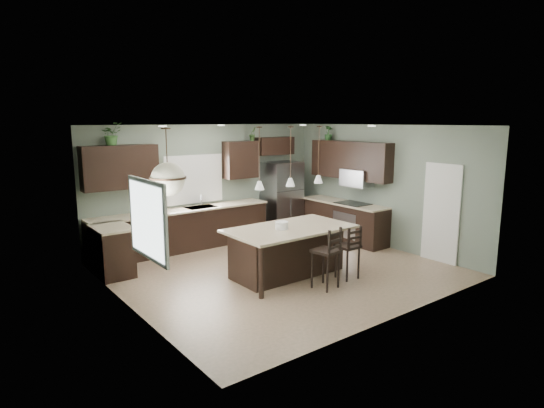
{
  "coord_description": "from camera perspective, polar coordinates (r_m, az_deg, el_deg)",
  "views": [
    {
      "loc": [
        -5.31,
        -6.68,
        2.89
      ],
      "look_at": [
        0.1,
        0.4,
        1.25
      ],
      "focal_mm": 30.0,
      "sensor_mm": 36.0,
      "label": 1
    }
  ],
  "objects": [
    {
      "name": "pendant_left",
      "position": [
        7.85,
        -1.6,
        5.74
      ],
      "size": [
        0.17,
        0.17,
        1.1
      ],
      "primitive_type": null,
      "color": "white",
      "rests_on": "room_shell"
    },
    {
      "name": "right_countertop",
      "position": [
        11.17,
        9.07,
        0.15
      ],
      "size": [
        0.66,
        2.35,
        0.04
      ],
      "primitive_type": "cube",
      "color": "#C6B996",
      "rests_on": "right_lower_cabs"
    },
    {
      "name": "microwave",
      "position": [
        10.97,
        10.56,
        3.24
      ],
      "size": [
        0.4,
        0.75,
        0.4
      ],
      "primitive_type": "cube",
      "color": "gray",
      "rests_on": "right_upper_cabs"
    },
    {
      "name": "left_return_cabs",
      "position": [
        9.11,
        -19.42,
        -5.72
      ],
      "size": [
        0.6,
        0.9,
        0.9
      ],
      "primitive_type": "cube",
      "color": "black",
      "rests_on": "ground"
    },
    {
      "name": "chandelier",
      "position": [
        6.77,
        -13.02,
        5.16
      ],
      "size": [
        0.54,
        0.54,
        1.0
      ],
      "primitive_type": null,
      "color": "beige",
      "rests_on": "room_shell"
    },
    {
      "name": "kitchen_island",
      "position": [
        8.6,
        2.25,
        -5.97
      ],
      "size": [
        2.36,
        1.35,
        0.92
      ],
      "primitive_type": "cube",
      "rotation": [
        0.0,
        0.0,
        0.0
      ],
      "color": "black",
      "rests_on": "ground"
    },
    {
      "name": "window_back",
      "position": [
        10.7,
        -9.78,
        3.09
      ],
      "size": [
        1.35,
        0.02,
        1.0
      ],
      "primitive_type": "cube",
      "color": "white",
      "rests_on": "room_shell"
    },
    {
      "name": "window_left",
      "position": [
        6.46,
        -15.46,
        -1.93
      ],
      "size": [
        0.02,
        1.1,
        1.0
      ],
      "primitive_type": "cube",
      "color": "white",
      "rests_on": "room_shell"
    },
    {
      "name": "left_return_countertop",
      "position": [
        9.0,
        -19.48,
        -2.83
      ],
      "size": [
        0.66,
        0.96,
        0.04
      ],
      "primitive_type": "cube",
      "color": "#C6B996",
      "rests_on": "left_return_cabs"
    },
    {
      "name": "pendant_right",
      "position": [
        8.74,
        5.89,
        6.18
      ],
      "size": [
        0.17,
        0.17,
        1.1
      ],
      "primitive_type": null,
      "color": "silver",
      "rests_on": "room_shell"
    },
    {
      "name": "faucet",
      "position": [
        10.48,
        -8.85,
        0.36
      ],
      "size": [
        0.02,
        0.02,
        0.28
      ],
      "primitive_type": "cylinder",
      "color": "silver",
      "rests_on": "back_countertop"
    },
    {
      "name": "plant_back_left",
      "position": [
        9.71,
        -19.52,
        8.3
      ],
      "size": [
        0.51,
        0.47,
        0.46
      ],
      "primitive_type": "imported",
      "rotation": [
        0.0,
        0.0,
        0.32
      ],
      "color": "#2A5224",
      "rests_on": "back_upper_left"
    },
    {
      "name": "back_upper_left",
      "position": [
        9.83,
        -18.51,
        4.4
      ],
      "size": [
        1.55,
        0.34,
        0.9
      ],
      "primitive_type": "cube",
      "color": "black",
      "rests_on": "room_shell"
    },
    {
      "name": "plant_back_right",
      "position": [
        11.27,
        -2.44,
        8.81
      ],
      "size": [
        0.21,
        0.18,
        0.34
      ],
      "primitive_type": "imported",
      "rotation": [
        0.0,
        0.0,
        0.15
      ],
      "color": "#2C4B20",
      "rests_on": "back_upper_right"
    },
    {
      "name": "fridge_header",
      "position": [
        11.72,
        0.32,
        7.31
      ],
      "size": [
        1.05,
        0.34,
        0.45
      ],
      "primitive_type": "cube",
      "color": "black",
      "rests_on": "room_shell"
    },
    {
      "name": "back_countertop",
      "position": [
        10.33,
        -11.09,
        -0.76
      ],
      "size": [
        4.2,
        0.66,
        0.04
      ],
      "primitive_type": "cube",
      "color": "#C6B996",
      "rests_on": "back_lower_cabs"
    },
    {
      "name": "right_lower_cabs",
      "position": [
        11.28,
        9.07,
        -2.19
      ],
      "size": [
        0.6,
        2.35,
        0.9
      ],
      "primitive_type": "cube",
      "color": "black",
      "rests_on": "ground"
    },
    {
      "name": "right_upper_cabs",
      "position": [
        11.15,
        9.76,
        5.45
      ],
      "size": [
        0.34,
        2.35,
        0.9
      ],
      "primitive_type": "cube",
      "color": "black",
      "rests_on": "room_shell"
    },
    {
      "name": "pantry_door",
      "position": [
        9.92,
        20.46,
        -1.1
      ],
      "size": [
        0.04,
        0.82,
        2.04
      ],
      "primitive_type": "cube",
      "color": "white",
      "rests_on": "ground"
    },
    {
      "name": "bar_stool_right",
      "position": [
        8.52,
        9.46,
        -5.98
      ],
      "size": [
        0.39,
        0.39,
        1.01
      ],
      "primitive_type": "cube",
      "rotation": [
        0.0,
        0.0,
        -0.04
      ],
      "color": "black",
      "rests_on": "ground"
    },
    {
      "name": "serving_dish",
      "position": [
        8.35,
        1.22,
        -2.7
      ],
      "size": [
        0.24,
        0.24,
        0.14
      ],
      "primitive_type": "cylinder",
      "color": "silver",
      "rests_on": "kitchen_island"
    },
    {
      "name": "ground",
      "position": [
        9.01,
        1.05,
        -8.28
      ],
      "size": [
        6.0,
        6.0,
        0.0
      ],
      "primitive_type": "plane",
      "color": "#9E8466",
      "rests_on": "ground"
    },
    {
      "name": "refrigerator",
      "position": [
        11.76,
        1.22,
        0.81
      ],
      "size": [
        0.9,
        0.74,
        1.85
      ],
      "primitive_type": "cube",
      "color": "gray",
      "rests_on": "ground"
    },
    {
      "name": "back_lower_cabs",
      "position": [
        10.45,
        -11.05,
        -3.27
      ],
      "size": [
        4.2,
        0.6,
        0.9
      ],
      "primitive_type": "cube",
      "color": "black",
      "rests_on": "ground"
    },
    {
      "name": "back_upper_right",
      "position": [
        11.13,
        -3.98,
        5.57
      ],
      "size": [
        0.85,
        0.34,
        0.9
      ],
      "primitive_type": "cube",
      "color": "black",
      "rests_on": "room_shell"
    },
    {
      "name": "room_shell",
      "position": [
        8.62,
        1.09,
        2.48
      ],
      "size": [
        6.0,
        6.0,
        6.0
      ],
      "color": "slate",
      "rests_on": "ground"
    },
    {
      "name": "bar_stool_center",
      "position": [
        7.97,
        6.73,
        -6.71
      ],
      "size": [
        0.47,
        0.47,
        1.1
      ],
      "primitive_type": "cube",
      "rotation": [
        0.0,
        0.0,
        0.17
      ],
      "color": "black",
      "rests_on": "ground"
    },
    {
      "name": "cooktop",
      "position": [
        10.98,
        10.11,
        0.07
      ],
      "size": [
        0.58,
        0.75,
        0.02
      ],
      "primitive_type": "cube",
      "color": "black",
      "rests_on": "right_countertop"
    },
    {
      "name": "pendant_center",
      "position": [
        8.28,
        2.34,
        5.98
      ],
      "size": [
        0.17,
        0.17,
        1.1
      ],
      "primitive_type": null,
      "color": "white",
      "rests_on": "room_shell"
    },
    {
      "name": "wall_oven_front",
      "position": [
        10.88,
        9.01,
        -2.66
      ],
      "size": [
        0.01,
        0.72,
        0.6
      ],
      "primitive_type": "cube",
      "color": "gray",
      "rests_on": "right_lower_cabs"
    },
    {
      "name": "sink_inset",
      "position": [
        10.53,
        -8.91,
        -0.39
      ],
      "size": [
        0.7,
        0.45,
        0.01
      ],
      "primitive_type": "cube",
      "color": "gray",
      "rests_on": "back_countertop"
    },
    {
      "name": "plant_right_wall",
      "position": [
        11.6,
        7.09,
        8.82
      ],
      "size": [
        0.24,
        0.24,
        0.36
      ],
      "primitive_type": "imported",
      "rotation": [
        0.0,
        0.0,
        -0.22
      ],
      "color": "#254F22",
      "rests_on": "right_upper_cabs"
    }
  ]
}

